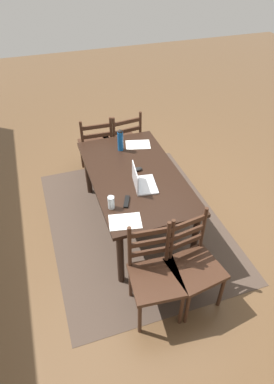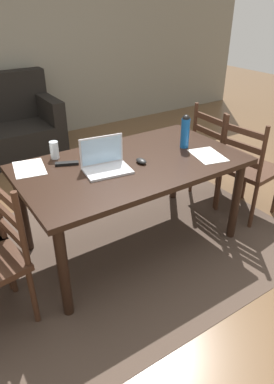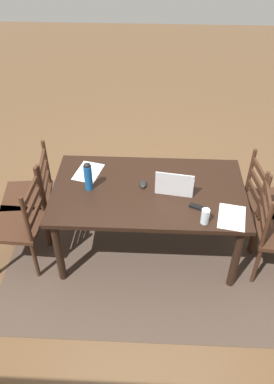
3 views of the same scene
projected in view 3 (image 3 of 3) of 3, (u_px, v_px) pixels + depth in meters
ground_plane at (147, 247)px, 3.87m from camera, size 14.00×14.00×0.00m
area_rug at (147, 247)px, 3.87m from camera, size 2.61×2.02×0.01m
dining_table at (148, 197)px, 3.45m from camera, size 1.67×0.96×0.74m
chair_right_near at (31, 195)px, 3.76m from camera, size 0.49×0.49×0.95m
chair_right_far at (20, 224)px, 3.46m from camera, size 0.46×0.46×0.95m
chair_left_near at (269, 203)px, 3.67m from camera, size 0.50×0.50×0.95m
laptop at (175, 186)px, 3.34m from camera, size 0.35×0.27×0.23m
water_bottle at (88, 176)px, 3.31m from camera, size 0.07×0.07×0.27m
drinking_glass at (205, 216)px, 3.04m from camera, size 0.07×0.07×0.13m
computer_mouse at (143, 184)px, 3.42m from camera, size 0.06×0.10×0.03m
tv_remote at (199, 208)px, 3.20m from camera, size 0.17×0.11×0.02m
paper_stack_left at (88, 172)px, 3.58m from camera, size 0.28×0.34×0.00m
paper_stack_right at (232, 217)px, 3.12m from camera, size 0.26×0.33×0.00m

